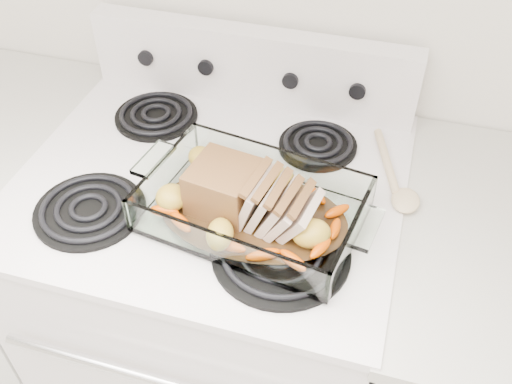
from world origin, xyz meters
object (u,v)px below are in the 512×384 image
(baking_dish, at_px, (253,210))
(counter_right, at_px, (485,376))
(counter_left, at_px, (0,256))
(electric_range, at_px, (220,307))
(pork_roast, at_px, (241,195))

(baking_dish, bearing_deg, counter_right, 18.49)
(counter_left, relative_size, baking_dish, 2.39)
(counter_left, bearing_deg, electric_range, 0.10)
(counter_right, xyz_separation_m, pork_roast, (-0.57, -0.09, 0.53))
(counter_right, height_order, baking_dish, baking_dish)
(electric_range, distance_m, pork_roast, 0.53)
(electric_range, relative_size, baking_dish, 2.87)
(pork_roast, bearing_deg, electric_range, 124.28)
(counter_right, relative_size, pork_roast, 3.90)
(counter_right, relative_size, baking_dish, 2.39)
(counter_left, height_order, pork_roast, pork_roast)
(electric_range, height_order, counter_left, electric_range)
(baking_dish, distance_m, pork_roast, 0.04)
(baking_dish, relative_size, pork_roast, 1.63)
(counter_left, height_order, counter_right, same)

